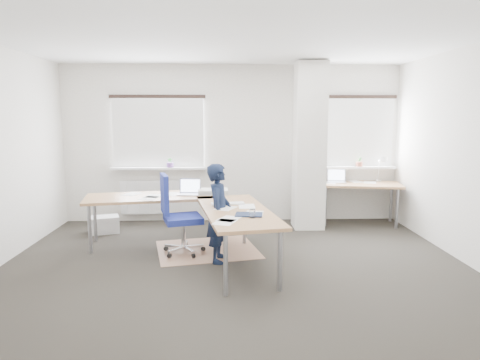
{
  "coord_description": "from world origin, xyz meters",
  "views": [
    {
      "loc": [
        -0.11,
        -5.21,
        1.9
      ],
      "look_at": [
        0.1,
        0.9,
        0.98
      ],
      "focal_mm": 32.0,
      "sensor_mm": 36.0,
      "label": 1
    }
  ],
  "objects_px": {
    "desk_main": "(195,204)",
    "task_chair": "(180,232)",
    "desk_side": "(360,186)",
    "person": "(219,213)"
  },
  "relations": [
    {
      "from": "desk_main",
      "to": "task_chair",
      "type": "xyz_separation_m",
      "value": [
        -0.22,
        -0.02,
        -0.38
      ]
    },
    {
      "from": "desk_side",
      "to": "person",
      "type": "relative_size",
      "value": 1.16
    },
    {
      "from": "desk_main",
      "to": "person",
      "type": "relative_size",
      "value": 2.17
    },
    {
      "from": "desk_main",
      "to": "task_chair",
      "type": "relative_size",
      "value": 2.51
    },
    {
      "from": "task_chair",
      "to": "person",
      "type": "bearing_deg",
      "value": -46.38
    },
    {
      "from": "desk_side",
      "to": "task_chair",
      "type": "distance_m",
      "value": 3.41
    },
    {
      "from": "desk_main",
      "to": "person",
      "type": "bearing_deg",
      "value": -56.17
    },
    {
      "from": "desk_side",
      "to": "task_chair",
      "type": "xyz_separation_m",
      "value": [
        -3.0,
        -1.59,
        -0.37
      ]
    },
    {
      "from": "desk_main",
      "to": "desk_side",
      "type": "height_order",
      "value": "desk_side"
    },
    {
      "from": "desk_main",
      "to": "desk_side",
      "type": "relative_size",
      "value": 1.88
    }
  ]
}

